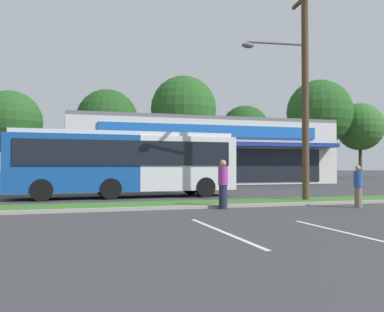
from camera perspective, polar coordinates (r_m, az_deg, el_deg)
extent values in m
cube|color=#386B28|center=(17.29, 3.99, -6.37)|extent=(56.00, 2.20, 0.12)
cube|color=#99968C|center=(16.16, 5.55, -6.72)|extent=(56.00, 0.24, 0.12)
cube|color=silver|center=(10.29, 4.10, -10.14)|extent=(0.12, 4.80, 0.01)
cube|color=silver|center=(10.57, 20.79, -9.82)|extent=(0.12, 4.80, 0.01)
cube|color=beige|center=(39.44, 0.33, 0.28)|extent=(23.26, 10.89, 5.38)
cube|color=black|center=(34.23, 3.07, -1.27)|extent=(19.54, 0.08, 2.80)
cube|color=navy|center=(33.65, 3.45, 1.66)|extent=(21.86, 1.40, 0.35)
cube|color=#1959AD|center=(34.31, 3.09, 3.41)|extent=(18.61, 0.16, 0.97)
cube|color=slate|center=(39.62, 0.33, 4.39)|extent=(23.26, 10.89, 0.30)
cylinder|color=#473323|center=(47.77, -23.42, -0.91)|extent=(0.44, 0.44, 3.67)
sphere|color=#23511E|center=(47.98, -23.38, 4.23)|extent=(6.57, 6.57, 6.57)
cylinder|color=#473323|center=(44.66, -11.43, -0.80)|extent=(0.44, 0.44, 3.94)
sphere|color=#1E4719|center=(44.91, -11.40, 4.78)|extent=(6.39, 6.39, 6.39)
cylinder|color=#473323|center=(46.50, -1.15, -0.09)|extent=(0.44, 0.44, 5.17)
sphere|color=#23511E|center=(46.91, -1.15, 6.40)|extent=(7.26, 7.26, 7.26)
cylinder|color=#473323|center=(52.34, 7.19, -1.00)|extent=(0.44, 0.44, 3.74)
sphere|color=#1E4719|center=(52.52, 7.18, 3.51)|extent=(6.03, 6.03, 6.03)
cylinder|color=#473323|center=(55.95, 16.89, -0.18)|extent=(0.44, 0.44, 5.29)
sphere|color=#23511E|center=(56.35, 16.85, 5.67)|extent=(8.25, 8.25, 8.25)
cylinder|color=#473323|center=(61.66, 21.79, -0.62)|extent=(0.44, 0.44, 4.48)
sphere|color=#2D6026|center=(61.88, 21.75, 3.70)|extent=(6.44, 6.44, 6.44)
cylinder|color=#4C3826|center=(19.22, 15.05, 8.26)|extent=(0.30, 0.30, 9.54)
cylinder|color=#59595B|center=(19.18, 11.38, 14.69)|extent=(2.59, 0.41, 0.10)
ellipsoid|color=#59595B|center=(18.71, 7.55, 14.61)|extent=(0.56, 0.32, 0.24)
cube|color=#144793|center=(21.12, -15.82, -0.95)|extent=(6.18, 2.72, 2.70)
cube|color=silver|center=(22.09, -1.28, -1.02)|extent=(5.07, 2.68, 2.70)
cube|color=silver|center=(21.44, -9.11, 2.89)|extent=(10.72, 2.58, 0.20)
cube|color=black|center=(20.11, -8.50, 0.41)|extent=(10.22, 0.34, 1.19)
cube|color=black|center=(22.98, 4.75, -0.22)|extent=(0.12, 2.17, 1.51)
cylinder|color=black|center=(23.49, -0.19, -3.97)|extent=(1.01, 0.33, 1.00)
cylinder|color=black|center=(21.28, 1.81, -4.24)|extent=(1.01, 0.33, 1.00)
cylinder|color=black|center=(22.45, -11.73, -4.06)|extent=(1.01, 0.33, 1.00)
cylinder|color=black|center=(20.13, -10.93, -4.38)|extent=(1.01, 0.33, 1.00)
cylinder|color=black|center=(22.29, -19.57, -4.03)|extent=(1.01, 0.33, 1.00)
cylinder|color=black|center=(19.95, -19.68, -4.36)|extent=(1.01, 0.33, 1.00)
cylinder|color=#726651|center=(17.20, 21.55, -5.22)|extent=(0.27, 0.27, 0.77)
cylinder|color=#264C99|center=(17.17, 21.53, -2.91)|extent=(0.32, 0.32, 0.61)
sphere|color=tan|center=(17.16, 21.52, -1.53)|extent=(0.21, 0.21, 0.21)
cylinder|color=#1E2338|center=(15.58, 4.22, -5.55)|extent=(0.31, 0.31, 0.87)
cylinder|color=#99338C|center=(15.54, 4.22, -2.68)|extent=(0.36, 0.36, 0.69)
sphere|color=tan|center=(15.53, 4.21, -0.97)|extent=(0.24, 0.24, 0.24)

